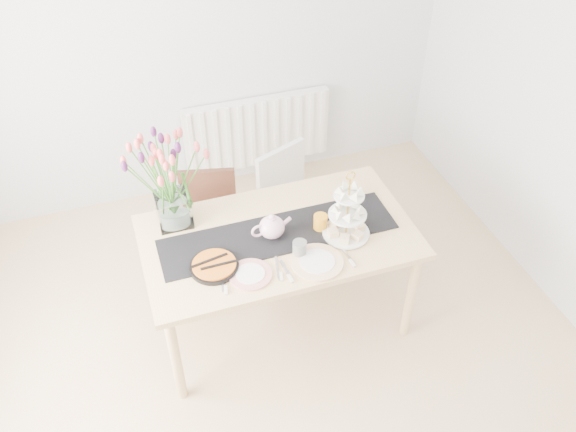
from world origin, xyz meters
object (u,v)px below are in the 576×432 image
object	(u,v)px
chair_white	(291,197)
tulip_vase	(167,169)
chair_brown	(210,217)
plate_right	(317,262)
radiator	(257,132)
plate_left	(250,275)
cream_jug	(345,195)
cake_stand	(347,220)
tart_tin	(214,266)
mug_orange	(320,222)
teapot	(272,227)
mug_grey	(300,248)
dining_table	(279,244)

from	to	relation	value
chair_white	tulip_vase	size ratio (longest dim) A/B	1.16
chair_brown	plate_right	distance (m)	1.07
radiator	plate_left	world-z (taller)	plate_left
cream_jug	plate_left	size ratio (longest dim) A/B	0.38
plate_right	plate_left	bearing A→B (deg)	175.44
chair_white	cream_jug	distance (m)	0.59
radiator	cake_stand	distance (m)	1.72
tulip_vase	plate_right	bearing A→B (deg)	-41.34
tart_tin	mug_orange	world-z (taller)	mug_orange
radiator	tart_tin	bearing A→B (deg)	-113.64
radiator	teapot	world-z (taller)	teapot
mug_grey	cream_jug	bearing A→B (deg)	3.38
cake_stand	tart_tin	world-z (taller)	cake_stand
teapot	mug_orange	bearing A→B (deg)	-8.66
chair_white	plate_right	size ratio (longest dim) A/B	2.81
chair_brown	tulip_vase	world-z (taller)	tulip_vase
dining_table	teapot	bearing A→B (deg)	-171.61
chair_brown	plate_left	bearing A→B (deg)	-73.59
plate_left	mug_grey	bearing A→B (deg)	12.23
dining_table	mug_orange	world-z (taller)	mug_orange
tulip_vase	plate_left	distance (m)	0.76
tulip_vase	mug_grey	size ratio (longest dim) A/B	7.59
cream_jug	tart_tin	bearing A→B (deg)	-147.92
chair_white	dining_table	bearing A→B (deg)	-137.97
mug_grey	cake_stand	bearing A→B (deg)	-23.99
dining_table	chair_brown	size ratio (longest dim) A/B	2.09
dining_table	chair_brown	distance (m)	0.74
dining_table	plate_left	bearing A→B (deg)	-133.11
cake_stand	cream_jug	size ratio (longest dim) A/B	4.47
mug_orange	tulip_vase	bearing A→B (deg)	125.60
chair_white	tulip_vase	world-z (taller)	tulip_vase
dining_table	mug_orange	bearing A→B (deg)	-6.69
mug_orange	cream_jug	bearing A→B (deg)	7.14
radiator	mug_grey	xyz separation A→B (m)	(-0.26, -1.74, 0.35)
tulip_vase	plate_left	bearing A→B (deg)	-61.93
teapot	tart_tin	distance (m)	0.41
dining_table	chair_white	distance (m)	0.72
radiator	tulip_vase	world-z (taller)	tulip_vase
tart_tin	plate_left	size ratio (longest dim) A/B	1.14
tulip_vase	cake_stand	world-z (taller)	tulip_vase
cake_stand	teapot	world-z (taller)	cake_stand
plate_left	chair_white	bearing A→B (deg)	58.70
tulip_vase	dining_table	bearing A→B (deg)	-29.14
radiator	plate_left	size ratio (longest dim) A/B	4.98
tulip_vase	chair_white	bearing A→B (deg)	20.45
plate_left	cream_jug	bearing A→B (deg)	30.03
chair_white	cream_jug	size ratio (longest dim) A/B	9.13
radiator	cream_jug	bearing A→B (deg)	-82.87
dining_table	radiator	bearing A→B (deg)	78.36
cream_jug	tulip_vase	bearing A→B (deg)	-174.62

